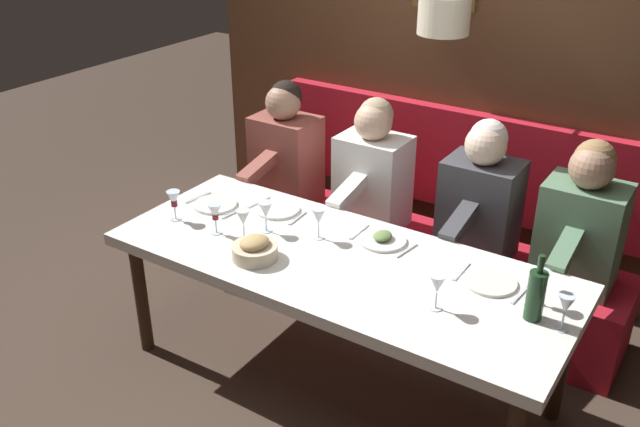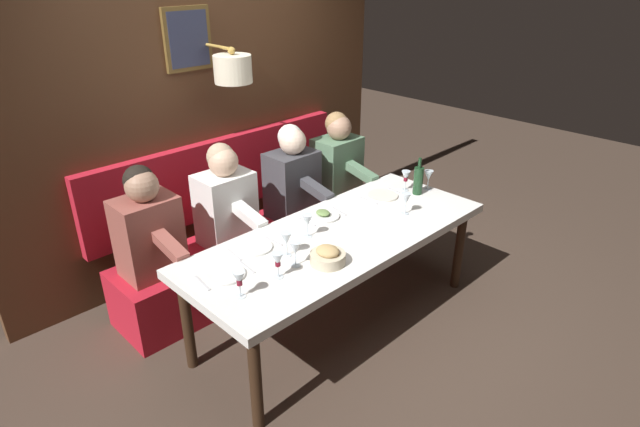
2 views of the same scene
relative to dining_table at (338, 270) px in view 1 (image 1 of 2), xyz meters
name	(u,v)px [view 1 (image 1 of 2)]	position (x,y,z in m)	size (l,w,h in m)	color
ground_plane	(336,379)	(0.00, 0.00, -0.67)	(12.00, 12.00, 0.00)	#423328
dining_table	(338,270)	(0.00, 0.00, 0.00)	(0.90, 2.25, 0.74)	silver
banquette_bench	(414,269)	(0.89, 0.00, -0.45)	(0.52, 2.45, 0.45)	red
back_wall_panel	(469,61)	(1.46, 0.00, 0.70)	(0.59, 3.65, 2.90)	#51331E
diner_nearest	(582,220)	(0.88, -0.90, 0.14)	(0.60, 0.40, 0.79)	#567A5B
diner_near	(481,195)	(0.88, -0.36, 0.14)	(0.60, 0.40, 0.79)	#3D3D42
diner_middle	(373,168)	(0.88, 0.31, 0.14)	(0.60, 0.40, 0.79)	white
diner_far	(285,147)	(0.88, 0.94, 0.14)	(0.60, 0.40, 0.79)	#934C42
place_setting_0	(278,210)	(0.25, 0.54, 0.07)	(0.24, 0.32, 0.01)	silver
place_setting_1	(490,282)	(0.18, -0.69, 0.07)	(0.24, 0.31, 0.01)	silver
place_setting_2	(382,239)	(0.26, -0.10, 0.08)	(0.24, 0.32, 0.05)	silver
place_setting_3	(215,204)	(0.11, 0.86, 0.07)	(0.24, 0.32, 0.01)	silver
wine_glass_0	(174,200)	(-0.13, 0.93, 0.18)	(0.07, 0.07, 0.16)	silver
wine_glass_1	(266,211)	(0.03, 0.45, 0.18)	(0.07, 0.07, 0.16)	silver
wine_glass_2	(437,285)	(-0.13, -0.56, 0.18)	(0.07, 0.07, 0.16)	silver
wine_glass_3	(541,281)	(0.14, -0.92, 0.18)	(0.07, 0.07, 0.16)	silver
wine_glass_4	(319,217)	(0.12, 0.19, 0.18)	(0.07, 0.07, 0.16)	silver
wine_glass_5	(215,213)	(-0.13, 0.65, 0.18)	(0.07, 0.07, 0.16)	silver
wine_glass_6	(243,219)	(-0.10, 0.49, 0.18)	(0.07, 0.07, 0.16)	silver
wine_glass_7	(566,305)	(0.02, -1.05, 0.18)	(0.07, 0.07, 0.16)	silver
wine_bottle	(536,294)	(0.03, -0.93, 0.18)	(0.08, 0.08, 0.30)	#19381E
bread_bowl	(255,249)	(-0.22, 0.33, 0.11)	(0.22, 0.22, 0.12)	beige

